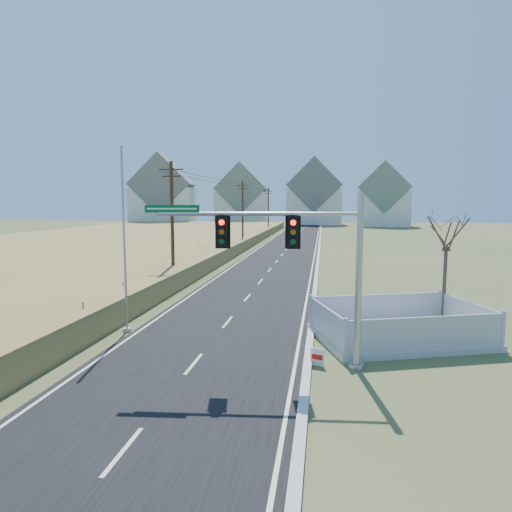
{
  "coord_description": "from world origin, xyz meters",
  "views": [
    {
      "loc": [
        4.64,
        -17.68,
        5.93
      ],
      "look_at": [
        1.44,
        3.95,
        3.4
      ],
      "focal_mm": 32.0,
      "sensor_mm": 36.0,
      "label": 1
    }
  ],
  "objects": [
    {
      "name": "ground",
      "position": [
        0.0,
        0.0,
        0.0
      ],
      "size": [
        260.0,
        260.0,
        0.0
      ],
      "primitive_type": "plane",
      "color": "#405127",
      "rests_on": "ground"
    },
    {
      "name": "road",
      "position": [
        0.0,
        50.0,
        0.03
      ],
      "size": [
        8.0,
        180.0,
        0.06
      ],
      "primitive_type": "cube",
      "color": "black",
      "rests_on": "ground"
    },
    {
      "name": "curb",
      "position": [
        4.15,
        50.0,
        0.09
      ],
      "size": [
        0.3,
        180.0,
        0.18
      ],
      "primitive_type": "cube",
      "color": "#B2AFA8",
      "rests_on": "ground"
    },
    {
      "name": "reed_marsh",
      "position": [
        -24.0,
        40.0,
        0.65
      ],
      "size": [
        38.0,
        110.0,
        1.3
      ],
      "primitive_type": "cube",
      "color": "olive",
      "rests_on": "ground"
    },
    {
      "name": "utility_pole_near",
      "position": [
        -6.5,
        15.0,
        4.68
      ],
      "size": [
        1.8,
        0.26,
        9.0
      ],
      "color": "#422D1E",
      "rests_on": "ground"
    },
    {
      "name": "utility_pole_mid",
      "position": [
        -6.5,
        45.0,
        4.68
      ],
      "size": [
        1.8,
        0.26,
        9.0
      ],
      "color": "#422D1E",
      "rests_on": "ground"
    },
    {
      "name": "utility_pole_far",
      "position": [
        -6.5,
        75.0,
        4.68
      ],
      "size": [
        1.8,
        0.26,
        9.0
      ],
      "color": "#422D1E",
      "rests_on": "ground"
    },
    {
      "name": "condo_nw",
      "position": [
        -38.0,
        100.0,
        7.7
      ],
      "size": [
        17.69,
        13.38,
        19.05
      ],
      "rotation": [
        0.0,
        0.0,
        0.14
      ],
      "color": "white",
      "rests_on": "ground"
    },
    {
      "name": "condo_nnw",
      "position": [
        -18.0,
        108.0,
        6.94
      ],
      "size": [
        14.93,
        11.17,
        17.03
      ],
      "rotation": [
        0.0,
        0.0,
        0.07
      ],
      "color": "white",
      "rests_on": "ground"
    },
    {
      "name": "condo_n",
      "position": [
        2.0,
        112.0,
        7.61
      ],
      "size": [
        15.27,
        10.2,
        18.54
      ],
      "color": "white",
      "rests_on": "ground"
    },
    {
      "name": "condo_ne",
      "position": [
        20.0,
        104.0,
        6.84
      ],
      "size": [
        14.12,
        10.51,
        16.52
      ],
      "rotation": [
        0.0,
        0.0,
        -0.1
      ],
      "color": "white",
      "rests_on": "ground"
    },
    {
      "name": "traffic_signal_mast",
      "position": [
        4.09,
        -1.6,
        3.94
      ],
      "size": [
        7.87,
        0.94,
        6.28
      ],
      "rotation": [
        0.0,
        0.0,
        0.08
      ],
      "color": "#9EA0A5",
      "rests_on": "ground"
    },
    {
      "name": "fence_enclosure",
      "position": [
        7.96,
        2.34,
        0.3
      ],
      "size": [
        8.06,
        6.67,
        1.59
      ],
      "rotation": [
        0.0,
        0.0,
        0.32
      ],
      "color": "#B7B5AD",
      "rests_on": "ground"
    },
    {
      "name": "open_sign",
      "position": [
        4.5,
        -1.39,
        0.34
      ],
      "size": [
        0.51,
        0.23,
        0.65
      ],
      "rotation": [
        0.0,
        0.0,
        -0.35
      ],
      "color": "white",
      "rests_on": "ground"
    },
    {
      "name": "flagpole",
      "position": [
        -4.31,
        1.85,
        3.38
      ],
      "size": [
        0.38,
        0.38,
        8.47
      ],
      "color": "#B7B5AD",
      "rests_on": "ground"
    },
    {
      "name": "bare_tree",
      "position": [
        10.49,
        5.18,
        4.65
      ],
      "size": [
        2.18,
        2.18,
        5.77
      ],
      "color": "#4C3F33",
      "rests_on": "ground"
    }
  ]
}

